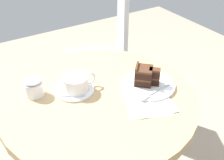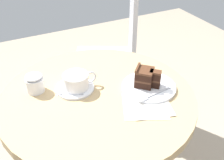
# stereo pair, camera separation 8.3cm
# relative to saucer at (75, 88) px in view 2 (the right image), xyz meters

# --- Properties ---
(cafe_table) EXTENTS (0.74, 0.74, 0.72)m
(cafe_table) POSITION_rel_saucer_xyz_m (0.06, -0.08, -0.13)
(cafe_table) COLOR tan
(cafe_table) RESTS_ON ground
(saucer) EXTENTS (0.15, 0.15, 0.01)m
(saucer) POSITION_rel_saucer_xyz_m (0.00, 0.00, 0.00)
(saucer) COLOR white
(saucer) RESTS_ON cafe_table
(coffee_cup) EXTENTS (0.13, 0.10, 0.06)m
(coffee_cup) POSITION_rel_saucer_xyz_m (0.01, -0.01, 0.04)
(coffee_cup) COLOR white
(coffee_cup) RESTS_ON saucer
(teaspoon) EXTENTS (0.09, 0.06, 0.00)m
(teaspoon) POSITION_rel_saucer_xyz_m (-0.04, -0.03, 0.01)
(teaspoon) COLOR #B7B7BC
(teaspoon) RESTS_ON saucer
(cake_plate) EXTENTS (0.21, 0.21, 0.01)m
(cake_plate) POSITION_rel_saucer_xyz_m (0.26, -0.12, 0.00)
(cake_plate) COLOR white
(cake_plate) RESTS_ON cafe_table
(cake_slice) EXTENTS (0.10, 0.10, 0.08)m
(cake_slice) POSITION_rel_saucer_xyz_m (0.25, -0.11, 0.04)
(cake_slice) COLOR black
(cake_slice) RESTS_ON cake_plate
(fork) EXTENTS (0.15, 0.03, 0.00)m
(fork) POSITION_rel_saucer_xyz_m (0.23, -0.18, 0.01)
(fork) COLOR #B7B7BC
(fork) RESTS_ON cake_plate
(napkin) EXTENTS (0.21, 0.20, 0.00)m
(napkin) POSITION_rel_saucer_xyz_m (0.20, -0.21, -0.00)
(napkin) COLOR silver
(napkin) RESTS_ON cafe_table
(cafe_chair) EXTENTS (0.51, 0.51, 0.91)m
(cafe_chair) POSITION_rel_saucer_xyz_m (0.46, 0.52, -0.19)
(cafe_chair) COLOR #BCBCC1
(cafe_chair) RESTS_ON ground
(sugar_pot) EXTENTS (0.07, 0.07, 0.08)m
(sugar_pot) POSITION_rel_saucer_xyz_m (-0.14, 0.06, 0.03)
(sugar_pot) COLOR white
(sugar_pot) RESTS_ON cafe_table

